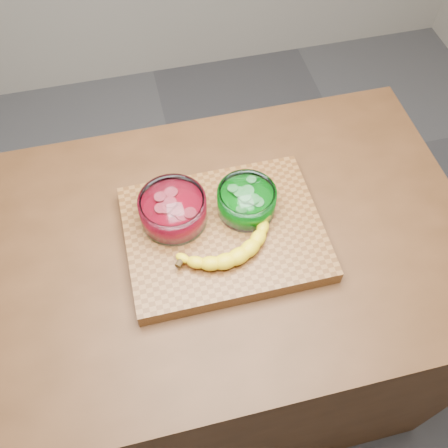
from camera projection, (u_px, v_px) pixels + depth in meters
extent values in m
plane|color=#505054|center=(224.00, 362.00, 1.92)|extent=(3.50, 3.50, 0.00)
cube|color=#4C2C16|center=(224.00, 315.00, 1.55)|extent=(1.20, 0.80, 0.90)
cube|color=brown|center=(224.00, 234.00, 1.16)|extent=(0.45, 0.35, 0.04)
cylinder|color=white|center=(173.00, 210.00, 1.13)|extent=(0.15, 0.15, 0.07)
cylinder|color=#B40B21|center=(173.00, 212.00, 1.14)|extent=(0.13, 0.13, 0.04)
cylinder|color=#E44859|center=(172.00, 205.00, 1.11)|extent=(0.12, 0.12, 0.02)
cylinder|color=white|center=(247.00, 201.00, 1.15)|extent=(0.14, 0.14, 0.06)
cylinder|color=#088511|center=(246.00, 203.00, 1.16)|extent=(0.11, 0.11, 0.04)
cylinder|color=#63CD60|center=(247.00, 196.00, 1.13)|extent=(0.11, 0.11, 0.02)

